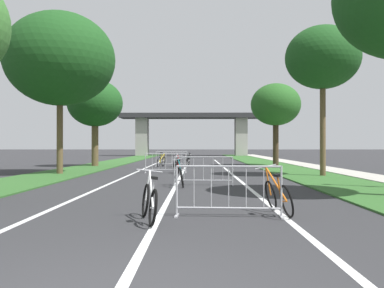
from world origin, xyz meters
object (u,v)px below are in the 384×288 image
tree_left_pine_near (95,104)px  crowd_barrier_fourth (171,159)px  crowd_barrier_third (166,163)px  bicycle_silver_2 (175,162)px  tree_right_oak_mid (276,105)px  bicycle_yellow_6 (161,161)px  bicycle_orange_3 (278,196)px  crowd_barrier_nearest (229,192)px  bicycle_black_5 (188,161)px  crowd_barrier_second (203,171)px  tree_left_cypress_far (60,59)px  bicycle_red_1 (178,166)px  tree_right_pine_far (323,58)px  bicycle_teal_4 (181,176)px  bicycle_white_0 (149,202)px

tree_left_pine_near → crowd_barrier_fourth: 6.52m
crowd_barrier_third → bicycle_silver_2: crowd_barrier_third is taller
tree_right_oak_mid → bicycle_yellow_6: 8.99m
bicycle_orange_3 → crowd_barrier_third: bearing=97.0°
crowd_barrier_nearest → bicycle_black_5: (-1.28, 20.15, -0.15)m
bicycle_orange_3 → bicycle_silver_2: bearing=92.0°
crowd_barrier_second → crowd_barrier_third: size_ratio=1.00×
tree_left_cypress_far → bicycle_silver_2: size_ratio=4.87×
tree_right_oak_mid → bicycle_red_1: bearing=-129.4°
bicycle_black_5 → crowd_barrier_second: bearing=-95.5°
tree_right_pine_far → bicycle_orange_3: size_ratio=4.04×
tree_left_cypress_far → crowd_barrier_second: tree_left_cypress_far is taller
tree_left_pine_near → bicycle_red_1: tree_left_pine_near is taller
crowd_barrier_second → crowd_barrier_third: bearing=105.4°
crowd_barrier_third → bicycle_teal_4: bearing=-81.4°
crowd_barrier_fourth → bicycle_red_1: 7.29m
tree_left_cypress_far → tree_right_oak_mid: bearing=35.4°
tree_left_pine_near → bicycle_teal_4: size_ratio=3.65×
crowd_barrier_third → bicycle_silver_2: size_ratio=1.32×
crowd_barrier_nearest → crowd_barrier_second: same height
crowd_barrier_second → bicycle_teal_4: crowd_barrier_second is taller
tree_right_oak_mid → crowd_barrier_nearest: tree_right_oak_mid is taller
crowd_barrier_second → crowd_barrier_third: same height
tree_left_cypress_far → crowd_barrier_fourth: bearing=57.8°
tree_right_pine_far → bicycle_red_1: 8.88m
crowd_barrier_third → bicycle_silver_2: (0.19, 6.34, -0.16)m
crowd_barrier_nearest → bicycle_yellow_6: crowd_barrier_nearest is taller
tree_left_pine_near → crowd_barrier_third: size_ratio=2.73×
tree_left_cypress_far → tree_right_oak_mid: 15.34m
bicycle_silver_2 → bicycle_teal_4: size_ratio=1.02×
crowd_barrier_fourth → bicycle_silver_2: bearing=-61.7°
bicycle_teal_4 → bicycle_orange_3: bearing=109.1°
tree_right_pine_far → tree_right_oak_mid: (-0.34, 10.08, -1.25)m
tree_left_pine_near → bicycle_white_0: size_ratio=3.45×
bicycle_teal_4 → tree_left_pine_near: bearing=-67.0°
bicycle_black_5 → bicycle_yellow_6: 1.79m
bicycle_silver_2 → bicycle_black_5: bicycle_black_5 is taller
tree_right_oak_mid → crowd_barrier_nearest: bearing=-103.0°
bicycle_orange_3 → bicycle_black_5: bicycle_orange_3 is taller
crowd_barrier_third → bicycle_orange_3: bearing=-75.8°
bicycle_red_1 → bicycle_teal_4: 7.03m
bicycle_white_0 → bicycle_silver_2: 20.65m
tree_left_pine_near → bicycle_teal_4: 16.07m
bicycle_black_5 → crowd_barrier_third: bearing=-108.4°
tree_left_pine_near → bicycle_orange_3: (8.77, -20.15, -3.97)m
crowd_barrier_nearest → bicycle_red_1: (-1.64, 13.41, -0.14)m
tree_right_oak_mid → crowd_barrier_second: (-5.33, -14.50, -3.80)m
tree_right_pine_far → crowd_barrier_fourth: (-7.67, 9.34, -5.05)m
crowd_barrier_nearest → bicycle_white_0: 1.66m
crowd_barrier_fourth → tree_right_pine_far: bearing=-50.6°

